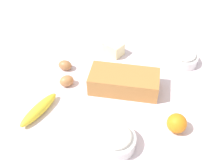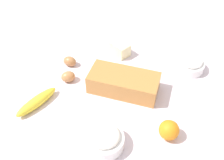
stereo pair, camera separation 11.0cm
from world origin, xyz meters
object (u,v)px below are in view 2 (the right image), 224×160
(orange_fruit, at_px, (169,130))
(egg_beside_bowl, at_px, (68,77))
(egg_near_butter, at_px, (70,61))
(sugar_bowl, at_px, (190,64))
(butter_block, at_px, (120,49))
(flour_bowl, at_px, (104,139))
(banana, at_px, (37,102))
(loaf_pan, at_px, (124,82))

(orange_fruit, height_order, egg_beside_bowl, orange_fruit)
(egg_near_butter, distance_m, egg_beside_bowl, 0.10)
(sugar_bowl, bearing_deg, butter_block, 10.82)
(flour_bowl, relative_size, egg_beside_bowl, 2.23)
(banana, relative_size, egg_beside_bowl, 3.15)
(egg_beside_bowl, bearing_deg, sugar_bowl, -141.17)
(sugar_bowl, xyz_separation_m, egg_near_butter, (0.48, 0.25, -0.01))
(flour_bowl, bearing_deg, banana, -3.33)
(egg_near_butter, bearing_deg, sugar_bowl, -152.26)
(banana, bearing_deg, butter_block, -104.41)
(sugar_bowl, height_order, egg_near_butter, sugar_bowl)
(flour_bowl, distance_m, sugar_bowl, 0.54)
(sugar_bowl, xyz_separation_m, egg_beside_bowl, (0.42, 0.34, -0.01))
(butter_block, bearing_deg, sugar_bowl, -169.18)
(egg_near_butter, height_order, egg_beside_bowl, egg_beside_bowl)
(banana, relative_size, orange_fruit, 2.67)
(banana, height_order, egg_near_butter, egg_near_butter)
(orange_fruit, bearing_deg, loaf_pan, -26.14)
(banana, distance_m, butter_block, 0.46)
(flour_bowl, relative_size, sugar_bowl, 1.07)
(sugar_bowl, height_order, egg_beside_bowl, sugar_bowl)
(loaf_pan, height_order, egg_beside_bowl, loaf_pan)
(flour_bowl, height_order, orange_fruit, flour_bowl)
(loaf_pan, distance_m, orange_fruit, 0.27)
(flour_bowl, height_order, butter_block, flour_bowl)
(flour_bowl, distance_m, banana, 0.32)
(loaf_pan, distance_m, egg_beside_bowl, 0.24)
(orange_fruit, relative_size, butter_block, 0.79)
(butter_block, height_order, egg_near_butter, butter_block)
(flour_bowl, height_order, banana, flour_bowl)
(loaf_pan, xyz_separation_m, flour_bowl, (-0.07, 0.27, -0.01))
(banana, xyz_separation_m, egg_beside_bowl, (-0.02, -0.17, 0.00))
(sugar_bowl, distance_m, orange_fruit, 0.39)
(butter_block, bearing_deg, flour_bowl, 113.91)
(banana, distance_m, egg_near_butter, 0.26)
(banana, relative_size, egg_near_butter, 3.12)
(flour_bowl, relative_size, banana, 0.71)
(orange_fruit, xyz_separation_m, egg_beside_bowl, (0.47, -0.05, -0.01))
(sugar_bowl, bearing_deg, orange_fruit, 98.18)
(egg_near_butter, bearing_deg, egg_beside_bowl, 123.79)
(banana, bearing_deg, loaf_pan, -135.11)
(orange_fruit, bearing_deg, butter_block, -40.39)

